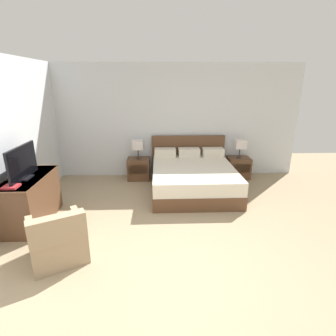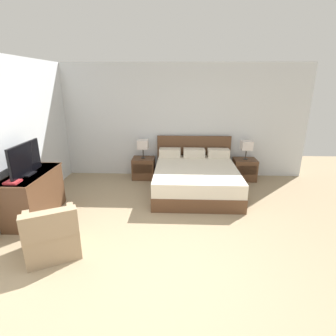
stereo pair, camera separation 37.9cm
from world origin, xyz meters
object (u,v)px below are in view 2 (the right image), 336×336
object	(u,v)px
nightstand_left	(144,168)
nightstand_right	(244,169)
book_red_cover	(13,182)
armchair_by_window	(52,236)
bed	(195,177)
table_lamp_left	(143,145)
tv	(25,160)
dresser	(34,195)
table_lamp_right	(247,146)

from	to	relation	value
nightstand_left	nightstand_right	xyz separation A→B (m)	(2.49, 0.00, 0.00)
book_red_cover	armchair_by_window	distance (m)	1.15
bed	table_lamp_left	distance (m)	1.55
bed	tv	xyz separation A→B (m)	(-2.91, -1.38, 0.78)
nightstand_left	table_lamp_left	size ratio (longest dim) A/B	1.17
nightstand_right	table_lamp_left	xyz separation A→B (m)	(-2.49, 0.00, 0.60)
dresser	armchair_by_window	distance (m)	1.32
bed	dresser	bearing A→B (deg)	-155.87
nightstand_right	dresser	bearing A→B (deg)	-153.80
dresser	book_red_cover	distance (m)	0.62
table_lamp_right	book_red_cover	bearing A→B (deg)	-149.06
table_lamp_right	tv	xyz separation A→B (m)	(-4.16, -2.12, 0.22)
dresser	armchair_by_window	xyz separation A→B (m)	(0.80, -1.05, -0.14)
dresser	armchair_by_window	size ratio (longest dim) A/B	1.37
bed	tv	world-z (taller)	tv
nightstand_left	bed	bearing A→B (deg)	-30.75
tv	nightstand_right	bearing A→B (deg)	26.98
bed	tv	size ratio (longest dim) A/B	2.41
tv	table_lamp_right	bearing A→B (deg)	27.00
nightstand_right	table_lamp_left	distance (m)	2.56
tv	book_red_cover	bearing A→B (deg)	-93.09
tv	book_red_cover	distance (m)	0.46
table_lamp_left	nightstand_left	bearing A→B (deg)	-90.00
nightstand_right	table_lamp_right	distance (m)	0.60
nightstand_right	table_lamp_left	world-z (taller)	table_lamp_left
bed	book_red_cover	bearing A→B (deg)	-149.00
nightstand_left	table_lamp_right	world-z (taller)	table_lamp_right
bed	nightstand_right	xyz separation A→B (m)	(1.25, 0.74, -0.04)
table_lamp_right	armchair_by_window	bearing A→B (deg)	-137.36
nightstand_right	tv	world-z (taller)	tv
nightstand_left	dresser	bearing A→B (deg)	-129.18
table_lamp_right	tv	distance (m)	4.67
dresser	armchair_by_window	bearing A→B (deg)	-52.63
nightstand_right	bed	bearing A→B (deg)	-149.25
nightstand_right	armchair_by_window	bearing A→B (deg)	-137.37
nightstand_left	table_lamp_left	distance (m)	0.60
nightstand_right	book_red_cover	size ratio (longest dim) A/B	2.56
nightstand_left	tv	xyz separation A→B (m)	(-1.67, -2.12, 0.82)
nightstand_right	armchair_by_window	distance (m)	4.57
nightstand_left	tv	world-z (taller)	tv
table_lamp_left	book_red_cover	distance (m)	3.02
nightstand_left	tv	bearing A→B (deg)	-128.20
tv	bed	bearing A→B (deg)	25.29
nightstand_left	table_lamp_right	bearing A→B (deg)	0.03
nightstand_right	armchair_by_window	size ratio (longest dim) A/B	0.57
bed	book_red_cover	world-z (taller)	bed
nightstand_right	book_red_cover	distance (m)	4.91
table_lamp_right	book_red_cover	world-z (taller)	table_lamp_right
table_lamp_left	armchair_by_window	size ratio (longest dim) A/B	0.49
table_lamp_left	nightstand_right	bearing A→B (deg)	-0.03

